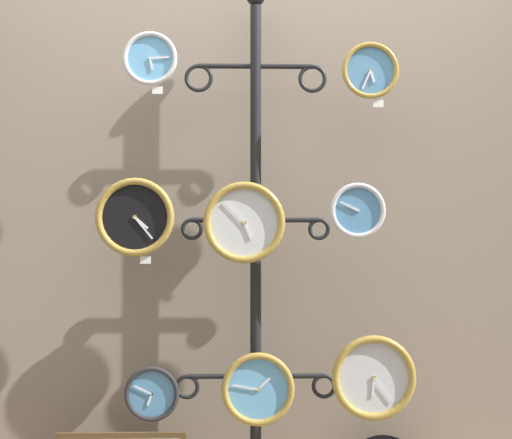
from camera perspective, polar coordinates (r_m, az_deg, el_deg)
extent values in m
cube|color=gray|center=(2.96, -0.10, 3.79)|extent=(4.40, 0.04, 2.80)
cylinder|color=black|center=(2.79, -0.02, -3.37)|extent=(0.04, 0.04, 2.03)
cylinder|color=black|center=(2.88, -2.32, 12.16)|extent=(0.22, 0.02, 0.02)
torus|color=black|center=(2.87, -4.61, 11.21)|extent=(0.11, 0.02, 0.11)
cylinder|color=black|center=(2.88, 2.26, 12.13)|extent=(0.22, 0.02, 0.02)
torus|color=black|center=(2.88, 4.54, 11.16)|extent=(0.11, 0.02, 0.11)
cylinder|color=black|center=(2.79, -2.58, -0.04)|extent=(0.25, 0.02, 0.02)
torus|color=black|center=(2.79, -5.14, -0.76)|extent=(0.09, 0.02, 0.09)
cylinder|color=black|center=(2.80, 2.53, -0.04)|extent=(0.25, 0.02, 0.02)
torus|color=black|center=(2.81, 5.07, -0.77)|extent=(0.09, 0.02, 0.09)
cylinder|color=black|center=(2.83, -2.78, -12.42)|extent=(0.27, 0.02, 0.02)
torus|color=black|center=(2.85, -5.53, -13.19)|extent=(0.10, 0.02, 0.10)
cylinder|color=black|center=(2.84, 2.72, -12.40)|extent=(0.27, 0.02, 0.02)
torus|color=black|center=(2.86, 5.45, -13.14)|extent=(0.10, 0.02, 0.10)
cylinder|color=#60A8DB|center=(2.81, -8.44, 12.56)|extent=(0.19, 0.02, 0.19)
torus|color=silver|center=(2.80, -8.48, 12.63)|extent=(0.21, 0.02, 0.21)
cylinder|color=silver|center=(2.80, -8.48, 12.64)|extent=(0.01, 0.01, 0.01)
cube|color=silver|center=(2.79, -8.39, 12.20)|extent=(0.02, 0.00, 0.05)
cube|color=silver|center=(2.79, -7.72, 12.71)|extent=(0.07, 0.00, 0.01)
cylinder|color=#4C84B2|center=(2.82, 9.09, 11.63)|extent=(0.20, 0.02, 0.20)
torus|color=#A58438|center=(2.80, 9.15, 11.70)|extent=(0.22, 0.02, 0.22)
cylinder|color=#A58438|center=(2.80, 9.15, 11.70)|extent=(0.01, 0.01, 0.01)
cube|color=silver|center=(2.80, 9.30, 11.24)|extent=(0.02, 0.00, 0.05)
cube|color=silver|center=(2.79, 8.84, 11.01)|extent=(0.04, 0.00, 0.07)
cylinder|color=black|center=(2.75, -9.63, 0.18)|extent=(0.27, 0.02, 0.27)
torus|color=#A58438|center=(2.73, -9.68, 0.19)|extent=(0.30, 0.03, 0.30)
cylinder|color=#A58438|center=(2.73, -9.68, 0.19)|extent=(0.02, 0.01, 0.02)
cube|color=silver|center=(2.73, -9.17, -0.26)|extent=(0.06, 0.00, 0.05)
cube|color=silver|center=(2.72, -8.98, -0.67)|extent=(0.07, 0.00, 0.09)
cylinder|color=silver|center=(2.71, -0.95, -0.25)|extent=(0.28, 0.02, 0.28)
torus|color=#A58438|center=(2.70, -0.94, -0.23)|extent=(0.31, 0.03, 0.31)
cylinder|color=#A58438|center=(2.70, -0.94, -0.24)|extent=(0.02, 0.01, 0.02)
cube|color=silver|center=(2.70, -0.66, -0.90)|extent=(0.04, 0.00, 0.07)
cube|color=silver|center=(2.70, -1.76, 0.61)|extent=(0.08, 0.00, 0.08)
cylinder|color=#4C84B2|center=(2.73, 8.11, 0.70)|extent=(0.19, 0.02, 0.19)
torus|color=silver|center=(2.71, 8.16, 0.72)|extent=(0.21, 0.02, 0.21)
cylinder|color=silver|center=(2.71, 8.16, 0.72)|extent=(0.01, 0.01, 0.01)
cube|color=silver|center=(2.71, 7.73, 0.93)|extent=(0.05, 0.00, 0.03)
cube|color=silver|center=(2.70, 7.47, 1.07)|extent=(0.07, 0.00, 0.04)
cylinder|color=#4C84B2|center=(2.78, -8.31, -13.59)|extent=(0.19, 0.02, 0.19)
torus|color=#262628|center=(2.77, -8.34, -13.65)|extent=(0.21, 0.02, 0.21)
cylinder|color=#262628|center=(2.77, -8.34, -13.65)|extent=(0.01, 0.01, 0.01)
cube|color=silver|center=(2.77, -8.51, -14.08)|extent=(0.02, 0.00, 0.05)
cube|color=silver|center=(2.77, -9.05, -13.33)|extent=(0.07, 0.00, 0.04)
cylinder|color=#60A8DB|center=(2.77, 0.16, -13.37)|extent=(0.25, 0.02, 0.25)
torus|color=#A58438|center=(2.75, 0.17, -13.43)|extent=(0.28, 0.03, 0.28)
cylinder|color=#A58438|center=(2.75, 0.17, -13.43)|extent=(0.02, 0.01, 0.02)
cube|color=silver|center=(2.75, 0.64, -13.01)|extent=(0.05, 0.00, 0.05)
cube|color=silver|center=(2.75, -0.86, -13.27)|extent=(0.10, 0.00, 0.02)
cylinder|color=silver|center=(2.80, 9.36, -12.33)|extent=(0.29, 0.02, 0.29)
torus|color=#A58438|center=(2.78, 9.42, -12.39)|extent=(0.32, 0.03, 0.32)
cylinder|color=#A58438|center=(2.79, 9.41, -12.39)|extent=(0.02, 0.01, 0.02)
cube|color=silver|center=(2.79, 9.36, -13.10)|extent=(0.01, 0.00, 0.07)
cube|color=silver|center=(2.80, 10.14, -13.28)|extent=(0.07, 0.00, 0.09)
cube|color=white|center=(2.77, -7.89, 10.21)|extent=(0.04, 0.00, 0.03)
cube|color=white|center=(2.79, 9.76, 9.14)|extent=(0.04, 0.00, 0.03)
cube|color=white|center=(2.73, -8.83, -3.22)|extent=(0.04, 0.00, 0.03)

